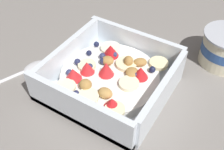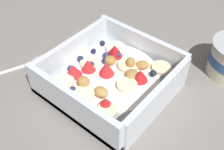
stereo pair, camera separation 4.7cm
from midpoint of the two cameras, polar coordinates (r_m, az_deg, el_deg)
The scene contains 3 objects.
ground_plane at distance 0.48m, azimuth -4.17°, elevation -3.54°, with size 2.40×2.40×0.00m, color gray.
fruit_bowl at distance 0.47m, azimuth -2.93°, elevation -0.81°, with size 0.20×0.20×0.06m.
spoon at distance 0.55m, azimuth -20.52°, elevation 0.70°, with size 0.08×0.17×0.01m.
Camera 1 is at (0.18, -0.27, 0.36)m, focal length 43.93 mm.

